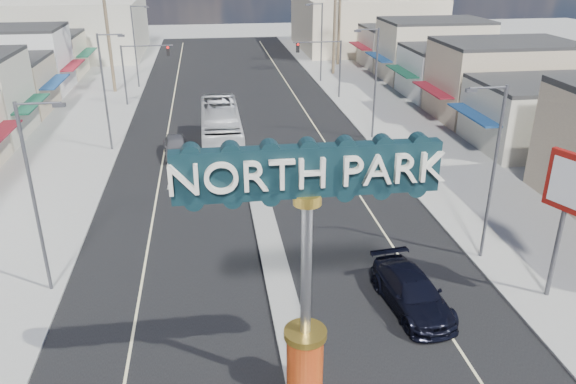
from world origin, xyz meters
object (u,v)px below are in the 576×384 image
object	(u,v)px
streetlight_l_mid	(106,87)
gateway_sign	(307,246)
streetlight_l_far	(136,43)
bank_pylon_sign	(569,191)
traffic_signal_left	(141,63)
traffic_signal_right	(323,58)
streetlight_r_near	(491,166)
streetlight_r_mid	(374,78)
streetlight_l_near	(36,191)
suv_right	(412,292)
car_parked_left	(176,146)
city_bus	(221,131)
streetlight_r_far	(320,39)

from	to	relation	value
streetlight_l_mid	gateway_sign	bearing A→B (deg)	-69.58
streetlight_l_far	bank_pylon_sign	size ratio (longest dim) A/B	1.32
traffic_signal_left	traffic_signal_right	xyz separation A→B (m)	(18.37, 0.00, 0.00)
streetlight_r_near	streetlight_r_mid	xyz separation A→B (m)	(0.00, 20.00, 0.00)
traffic_signal_left	streetlight_l_near	distance (m)	34.03
traffic_signal_left	streetlight_l_far	size ratio (longest dim) A/B	0.67
streetlight_l_near	suv_right	xyz separation A→B (m)	(15.98, -3.67, -4.28)
traffic_signal_right	streetlight_r_near	size ratio (longest dim) A/B	0.67
streetlight_l_near	suv_right	size ratio (longest dim) A/B	1.66
traffic_signal_right	car_parked_left	bearing A→B (deg)	-132.53
city_bus	streetlight_r_far	bearing A→B (deg)	62.14
traffic_signal_left	traffic_signal_right	world-z (taller)	same
streetlight_l_mid	traffic_signal_left	bearing A→B (deg)	84.90
streetlight_l_far	city_bus	size ratio (longest dim) A/B	0.73
streetlight_r_near	car_parked_left	world-z (taller)	streetlight_r_near
streetlight_r_mid	streetlight_r_far	distance (m)	22.00
streetlight_l_far	traffic_signal_right	bearing A→B (deg)	-22.20
streetlight_r_mid	streetlight_l_near	bearing A→B (deg)	-136.21
city_bus	streetlight_r_near	bearing A→B (deg)	-56.06
gateway_sign	streetlight_l_mid	bearing A→B (deg)	110.42
city_bus	gateway_sign	bearing A→B (deg)	-85.70
streetlight_l_mid	bank_pylon_sign	bearing A→B (deg)	-46.65
streetlight_l_far	bank_pylon_sign	world-z (taller)	streetlight_l_far
streetlight_l_mid	streetlight_r_mid	xyz separation A→B (m)	(20.87, 0.00, 0.00)
suv_right	bank_pylon_sign	bearing A→B (deg)	-6.95
traffic_signal_left	streetlight_r_far	distance (m)	21.20
gateway_sign	streetlight_l_far	bearing A→B (deg)	101.78
streetlight_r_near	traffic_signal_right	bearing A→B (deg)	92.10
streetlight_l_mid	streetlight_r_mid	distance (m)	20.87
streetlight_r_far	traffic_signal_left	bearing A→B (deg)	-157.80
streetlight_r_far	streetlight_r_near	bearing A→B (deg)	-90.00
streetlight_l_far	streetlight_r_mid	xyz separation A→B (m)	(20.87, -22.00, 0.00)
traffic_signal_left	streetlight_l_mid	xyz separation A→B (m)	(-1.25, -13.99, 0.79)
traffic_signal_right	streetlight_l_mid	size ratio (longest dim) A/B	0.67
traffic_signal_right	streetlight_l_far	size ratio (longest dim) A/B	0.67
streetlight_l_mid	streetlight_r_near	world-z (taller)	same
traffic_signal_right	streetlight_l_mid	world-z (taller)	streetlight_l_mid
suv_right	streetlight_r_mid	bearing A→B (deg)	72.15
traffic_signal_right	streetlight_r_far	xyz separation A→B (m)	(1.25, 8.01, 0.79)
gateway_sign	car_parked_left	bearing A→B (deg)	101.94
car_parked_left	city_bus	distance (m)	3.66
traffic_signal_right	streetlight_l_far	xyz separation A→B (m)	(-19.62, 8.01, 0.79)
gateway_sign	streetlight_l_mid	xyz separation A→B (m)	(-10.43, 28.02, -0.86)
traffic_signal_right	city_bus	distance (m)	19.31
bank_pylon_sign	car_parked_left	bearing A→B (deg)	106.59
car_parked_left	streetlight_r_mid	bearing A→B (deg)	1.81
streetlight_r_far	car_parked_left	distance (m)	29.13
car_parked_left	suv_right	bearing A→B (deg)	-68.36
bank_pylon_sign	gateway_sign	bearing A→B (deg)	177.36
traffic_signal_left	bank_pylon_sign	bearing A→B (deg)	-60.71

